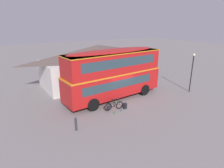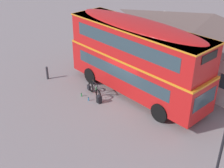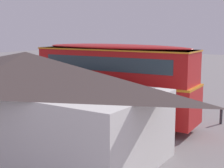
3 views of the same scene
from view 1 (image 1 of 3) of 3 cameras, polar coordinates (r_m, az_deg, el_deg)
ground_plane at (r=18.04m, az=2.08°, el=-4.91°), size 120.00×120.00×0.00m
double_decker_bus at (r=17.67m, az=0.56°, el=3.65°), size 10.04×3.33×4.79m
touring_bicycle at (r=15.92m, az=0.40°, el=-6.68°), size 1.73×0.47×1.03m
backpack_on_ground at (r=16.25m, az=3.92°, el=-6.55°), size 0.30×0.29×0.54m
water_bottle_blue_sports at (r=15.72m, az=2.95°, el=-8.08°), size 0.07×0.07×0.25m
water_bottle_green_metal at (r=15.31m, az=0.84°, el=-8.81°), size 0.08×0.08×0.25m
pub_building at (r=23.10m, az=-4.29°, el=6.27°), size 13.57×6.12×4.59m
street_lamp at (r=21.21m, az=23.21°, el=4.44°), size 0.28×0.28×4.11m
kerb_bollard at (r=13.27m, az=-10.90°, el=-11.80°), size 0.16×0.16×0.97m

